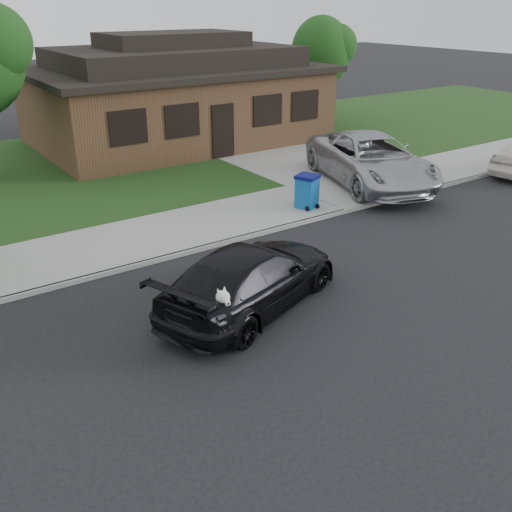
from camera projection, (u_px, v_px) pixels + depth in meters
ground at (326, 288)px, 13.06m from camera, size 120.00×120.00×0.00m
sidewalk at (214, 222)px, 16.79m from camera, size 60.00×3.00×0.12m
curb at (242, 238)px, 15.66m from camera, size 60.00×0.12×0.12m
lawn at (112, 163)px, 22.79m from camera, size 60.00×13.00×0.13m
driveway at (277, 157)px, 23.64m from camera, size 4.50×13.00×0.14m
sedan at (251, 277)px, 12.00m from camera, size 5.15×3.49×1.39m
minivan at (371, 160)px, 19.72m from camera, size 4.51×6.61×1.68m
recycling_bin at (307, 191)px, 17.58m from camera, size 0.82×0.82×1.04m
house at (176, 95)px, 25.51m from camera, size 12.60×8.60×4.65m
tree_1 at (324, 50)px, 28.62m from camera, size 3.15×3.00×5.25m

